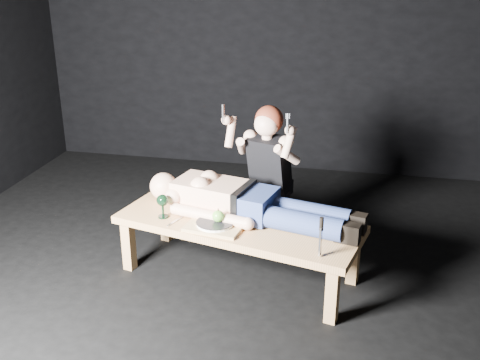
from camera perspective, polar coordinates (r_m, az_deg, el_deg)
The scene contains 13 objects.
ground at distance 4.28m, azimuth -2.78°, elevation -9.92°, with size 5.00×5.00×0.00m, color black.
back_wall at distance 6.14m, azimuth 3.02°, elevation 14.74°, with size 5.00×5.00×0.00m, color black.
table at distance 4.21m, azimuth -0.14°, elevation -6.90°, with size 1.77×0.66×0.45m, color tan.
lying_man at distance 4.11m, azimuth 1.17°, elevation -2.00°, with size 1.85×0.56×0.28m, color beige, non-canonical shape.
kneeling_woman at distance 4.54m, azimuth 3.37°, elevation 0.62°, with size 0.65×0.73×1.22m, color black, non-canonical shape.
serving_tray at distance 4.01m, azimuth -2.53°, elevation -4.64°, with size 0.39×0.28×0.02m, color tan.
plate at distance 4.00m, azimuth -2.54°, elevation -4.36°, with size 0.26×0.26×0.02m, color white.
apple at distance 3.98m, azimuth -2.20°, elevation -3.65°, with size 0.09×0.09×0.09m, color green.
goblet at distance 4.17m, azimuth -7.77°, elevation -2.62°, with size 0.09×0.09×0.18m, color black, non-canonical shape.
fork_flat at distance 4.13m, azimuth -6.51°, elevation -4.13°, with size 0.02×0.19×0.01m, color #B2B2B7.
knife_flat at distance 3.92m, azimuth -0.43°, elevation -5.41°, with size 0.02×0.19×0.01m, color #B2B2B7.
spoon_flat at distance 4.04m, azimuth -0.47°, elevation -4.57°, with size 0.02×0.19×0.01m, color #B2B2B7.
carving_knife at distance 3.62m, azimuth 8.11°, elevation -5.72°, with size 0.04×0.04×0.27m, color #B2B2B7, non-canonical shape.
Camera 1 is at (0.95, -3.52, 2.24)m, focal length 42.45 mm.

